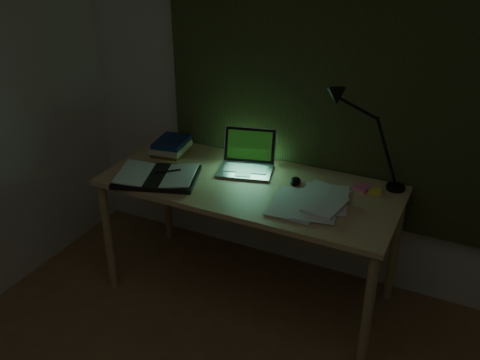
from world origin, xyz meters
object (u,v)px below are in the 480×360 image
object	(u,v)px
book_stack	(170,146)
desk	(249,240)
loose_papers	(316,202)
laptop	(245,155)
desk_lamp	(402,142)
open_textbook	(157,176)

from	to	relation	value
book_stack	desk	bearing A→B (deg)	-14.56
book_stack	loose_papers	distance (m)	1.04
desk	laptop	distance (m)	0.50
desk_lamp	open_textbook	bearing A→B (deg)	-155.13
desk	loose_papers	size ratio (longest dim) A/B	4.07
desk	laptop	xyz separation A→B (m)	(-0.08, 0.11, 0.48)
desk	book_stack	distance (m)	0.76
laptop	open_textbook	xyz separation A→B (m)	(-0.40, -0.29, -0.09)
open_textbook	desk_lamp	xyz separation A→B (m)	(1.22, 0.46, 0.25)
laptop	loose_papers	bearing A→B (deg)	-33.94
laptop	open_textbook	bearing A→B (deg)	-158.74
desk	open_textbook	distance (m)	0.65
desk	loose_papers	world-z (taller)	loose_papers
desk	desk_lamp	bearing A→B (deg)	21.25
desk	laptop	world-z (taller)	laptop
laptop	desk_lamp	bearing A→B (deg)	-2.71
book_stack	loose_papers	xyz separation A→B (m)	(1.01, -0.21, -0.04)
laptop	open_textbook	size ratio (longest dim) A/B	0.77
loose_papers	desk_lamp	xyz separation A→B (m)	(0.33, 0.34, 0.26)
laptop	loose_papers	xyz separation A→B (m)	(0.48, -0.17, -0.10)
laptop	book_stack	distance (m)	0.54
desk	book_stack	size ratio (longest dim) A/B	7.06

